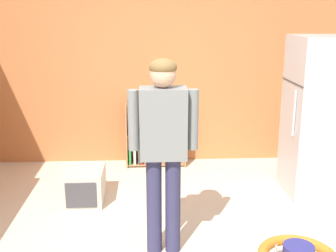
% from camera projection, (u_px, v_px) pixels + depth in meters
% --- Properties ---
extents(ground_plane, '(12.00, 12.00, 0.00)m').
position_uv_depth(ground_plane, '(172.00, 247.00, 3.77)').
color(ground_plane, beige).
rests_on(ground_plane, ground).
extents(back_wall, '(5.20, 0.06, 2.70)m').
position_uv_depth(back_wall, '(162.00, 64.00, 5.66)').
color(back_wall, '#C1723F').
rests_on(back_wall, ground).
extents(refrigerator, '(0.73, 0.68, 1.78)m').
position_uv_depth(refrigerator, '(321.00, 117.00, 4.71)').
color(refrigerator, '#B7BABF').
rests_on(refrigerator, ground).
extents(bookshelf, '(0.80, 0.28, 0.85)m').
position_uv_depth(bookshelf, '(152.00, 138.00, 5.73)').
color(bookshelf, '#AB7446').
rests_on(bookshelf, ground).
extents(standing_person, '(0.57, 0.22, 1.67)m').
position_uv_depth(standing_person, '(163.00, 140.00, 3.45)').
color(standing_person, '#323255').
rests_on(standing_person, ground).
extents(pet_carrier, '(0.42, 0.55, 0.36)m').
position_uv_depth(pet_carrier, '(85.00, 185.00, 4.65)').
color(pet_carrier, beige).
rests_on(pet_carrier, ground).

